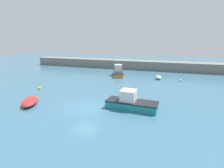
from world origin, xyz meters
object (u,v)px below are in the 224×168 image
(mooring_buoy_yellow, at_px, (40,88))
(mooring_buoy_white, at_px, (181,80))
(motorboat_grey_hull, at_px, (118,72))
(rowboat_white_midwater, at_px, (30,101))
(motorboat_with_cabin, at_px, (131,103))
(fishing_dinghy_green, at_px, (159,77))

(mooring_buoy_yellow, distance_m, mooring_buoy_white, 22.42)
(motorboat_grey_hull, height_order, mooring_buoy_white, motorboat_grey_hull)
(rowboat_white_midwater, relative_size, mooring_buoy_white, 9.66)
(rowboat_white_midwater, bearing_deg, motorboat_with_cabin, 73.73)
(rowboat_white_midwater, xyz_separation_m, mooring_buoy_yellow, (-3.12, 5.11, -0.15))
(motorboat_grey_hull, xyz_separation_m, rowboat_white_midwater, (-4.55, -18.29, -0.38))
(fishing_dinghy_green, height_order, mooring_buoy_yellow, fishing_dinghy_green)
(mooring_buoy_yellow, bearing_deg, mooring_buoy_white, 31.30)
(rowboat_white_midwater, bearing_deg, mooring_buoy_white, 107.40)
(mooring_buoy_white, bearing_deg, motorboat_grey_hull, 172.41)
(motorboat_grey_hull, relative_size, motorboat_with_cabin, 1.04)
(rowboat_white_midwater, height_order, mooring_buoy_white, rowboat_white_midwater)
(fishing_dinghy_green, bearing_deg, motorboat_with_cabin, -20.30)
(motorboat_grey_hull, bearing_deg, motorboat_with_cabin, 2.88)
(mooring_buoy_white, bearing_deg, rowboat_white_midwater, -133.73)
(motorboat_grey_hull, bearing_deg, mooring_buoy_white, 64.16)
(mooring_buoy_yellow, xyz_separation_m, mooring_buoy_white, (19.16, 11.65, -0.00))
(motorboat_with_cabin, relative_size, mooring_buoy_white, 14.17)
(fishing_dinghy_green, distance_m, rowboat_white_midwater, 21.36)
(motorboat_grey_hull, distance_m, rowboat_white_midwater, 18.86)
(fishing_dinghy_green, bearing_deg, mooring_buoy_white, 65.62)
(rowboat_white_midwater, distance_m, mooring_buoy_white, 23.20)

